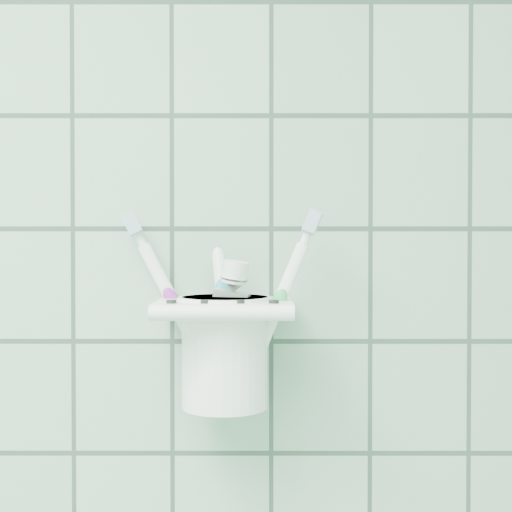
{
  "coord_description": "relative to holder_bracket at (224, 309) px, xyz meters",
  "views": [
    {
      "loc": [
        0.69,
        0.48,
        1.35
      ],
      "look_at": [
        0.69,
        1.1,
        1.34
      ],
      "focal_mm": 50.0,
      "sensor_mm": 36.0,
      "label": 1
    }
  ],
  "objects": [
    {
      "name": "holder_bracket",
      "position": [
        0.0,
        0.0,
        0.0
      ],
      "size": [
        0.13,
        0.1,
        0.04
      ],
      "color": "white",
      "rests_on": "wall_back"
    },
    {
      "name": "cup",
      "position": [
        0.0,
        0.0,
        -0.04
      ],
      "size": [
        0.09,
        0.09,
        0.11
      ],
      "color": "white",
      "rests_on": "holder_bracket"
    },
    {
      "name": "toothbrush_pink",
      "position": [
        -0.0,
        0.02,
        0.02
      ],
      "size": [
        0.09,
        0.02,
        0.2
      ],
      "rotation": [
        -0.13,
        -0.48,
        0.14
      ],
      "color": "white",
      "rests_on": "cup"
    },
    {
      "name": "toothbrush_blue",
      "position": [
        0.01,
        -0.0,
        0.02
      ],
      "size": [
        0.03,
        0.07,
        0.2
      ],
      "rotation": [
        -0.36,
        -0.08,
        0.09
      ],
      "color": "white",
      "rests_on": "cup"
    },
    {
      "name": "toothbrush_orange",
      "position": [
        0.01,
        -0.01,
        0.01
      ],
      "size": [
        0.07,
        0.02,
        0.19
      ],
      "rotation": [
        -0.13,
        0.38,
        -0.17
      ],
      "color": "white",
      "rests_on": "cup"
    },
    {
      "name": "toothpaste_tube",
      "position": [
        -0.01,
        0.01,
        -0.01
      ],
      "size": [
        0.05,
        0.04,
        0.14
      ],
      "rotation": [
        0.03,
        0.16,
        -0.24
      ],
      "color": "silver",
      "rests_on": "cup"
    }
  ]
}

